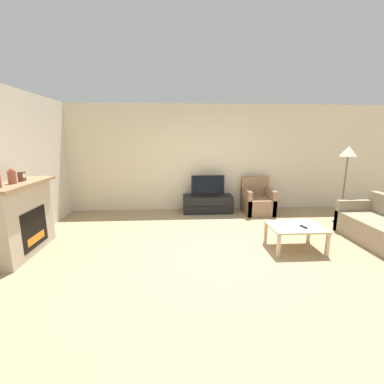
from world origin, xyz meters
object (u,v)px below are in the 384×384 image
tv (208,186)px  fireplace (21,218)px  armchair (257,202)px  remote (304,227)px  tv_stand (208,204)px  mantel_vase_centre_left (12,177)px  mantel_clock (22,176)px  coffee_table (296,229)px  floor_lamp (348,156)px

tv → fireplace: bearing=-146.2°
armchair → remote: bearing=-88.4°
tv_stand → mantel_vase_centre_left: bearing=-144.8°
mantel_clock → armchair: size_ratio=0.17×
fireplace → tv: fireplace is taller
mantel_clock → tv: size_ratio=0.18×
mantel_clock → mantel_vase_centre_left: bearing=-90.2°
armchair → tv: bearing=173.5°
mantel_clock → tv_stand: mantel_clock is taller
armchair → remote: armchair is taller
coffee_table → floor_lamp: floor_lamp is taller
coffee_table → remote: (0.09, -0.08, 0.06)m
floor_lamp → tv: bearing=160.3°
armchair → floor_lamp: bearing=-28.7°
mantel_vase_centre_left → remote: mantel_vase_centre_left is taller
tv → remote: bearing=-61.4°
mantel_clock → coffee_table: (4.49, -0.25, -0.90)m
fireplace → mantel_vase_centre_left: size_ratio=5.98×
mantel_vase_centre_left → mantel_clock: bearing=89.8°
armchair → coffee_table: (-0.03, -2.17, 0.07)m
coffee_table → armchair: bearing=89.3°
tv → coffee_table: bearing=-62.3°
remote → tv_stand: bearing=107.2°
tv → floor_lamp: 3.15m
armchair → floor_lamp: 2.20m
fireplace → floor_lamp: (6.16, 1.18, 0.88)m
tv_stand → tv: (0.00, -0.00, 0.46)m
mantel_vase_centre_left → mantel_clock: 0.25m
mantel_vase_centre_left → coffee_table: mantel_vase_centre_left is taller
mantel_vase_centre_left → floor_lamp: (6.14, 1.28, 0.19)m
mantel_vase_centre_left → coffee_table: bearing=0.0°
mantel_clock → remote: mantel_clock is taller
mantel_clock → armchair: mantel_clock is taller
mantel_vase_centre_left → floor_lamp: bearing=11.8°
fireplace → mantel_vase_centre_left: 0.70m
fireplace → mantel_clock: 0.67m
fireplace → tv_stand: 3.98m
mantel_clock → armchair: (4.52, 1.92, -0.97)m
mantel_clock → coffee_table: bearing=-3.2°
coffee_table → floor_lamp: 2.37m
floor_lamp → mantel_vase_centre_left: bearing=-168.2°
mantel_clock → remote: size_ratio=0.97×
fireplace → mantel_vase_centre_left: bearing=-81.0°
tv_stand → tv: 0.46m
armchair → coffee_table: size_ratio=1.01×
remote → coffee_table: bearing=126.7°
mantel_clock → floor_lamp: 6.23m
floor_lamp → mantel_clock: bearing=-170.4°
mantel_clock → remote: bearing=-4.1°
tv_stand → tv: bearing=-90.0°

